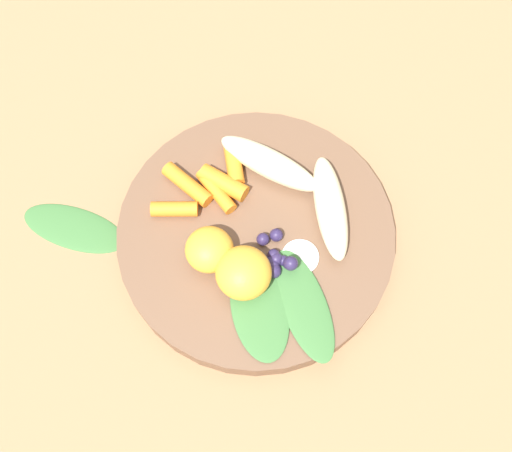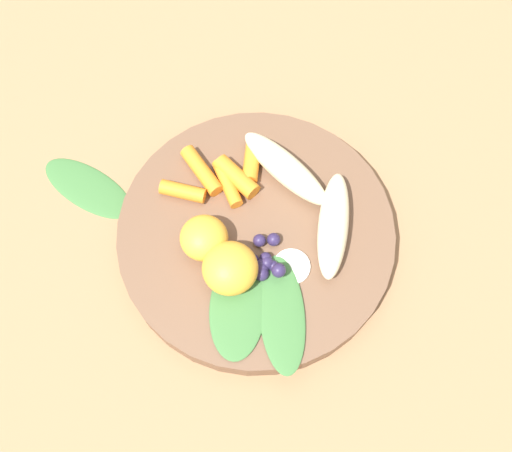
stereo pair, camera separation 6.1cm
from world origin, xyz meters
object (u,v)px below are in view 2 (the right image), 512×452
banana_peeled_right (333,225)px  kale_leaf_stray (88,187)px  bowl (256,235)px  orange_segment_near (230,268)px  banana_peeled_left (285,168)px

banana_peeled_right → kale_leaf_stray: 0.27m
bowl → kale_leaf_stray: size_ratio=2.43×
bowl → orange_segment_near: (0.05, 0.01, 0.03)m
banana_peeled_right → orange_segment_near: size_ratio=2.13×
orange_segment_near → bowl: bearing=-169.9°
banana_peeled_right → kale_leaf_stray: (0.11, -0.25, -0.04)m
banana_peeled_left → orange_segment_near: size_ratio=2.13×
bowl → orange_segment_near: 0.06m
banana_peeled_right → kale_leaf_stray: bearing=84.3°
banana_peeled_right → orange_segment_near: (0.10, -0.05, 0.01)m
kale_leaf_stray → banana_peeled_right: bearing=-160.4°
orange_segment_near → kale_leaf_stray: 0.20m
banana_peeled_right → banana_peeled_left: bearing=43.8°
banana_peeled_left → kale_leaf_stray: bearing=45.5°
banana_peeled_left → banana_peeled_right: (0.02, 0.08, 0.00)m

